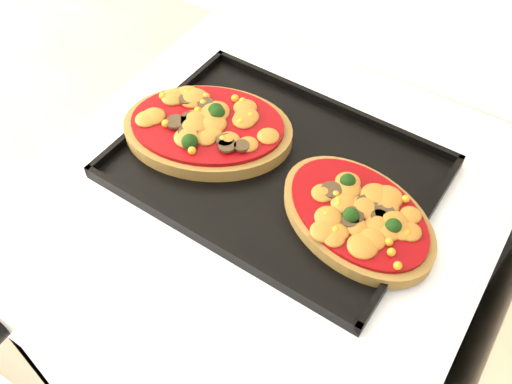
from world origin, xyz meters
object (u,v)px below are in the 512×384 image
Objects in this scene: baking_tray at (276,167)px; pizza_left at (208,127)px; pizza_right at (358,215)px; stove at (262,333)px.

pizza_left is at bearing -178.04° from baking_tray.
pizza_left reaches higher than pizza_right.
baking_tray is 0.13m from pizza_right.
pizza_right is at bearing -8.81° from baking_tray.
stove is at bearing -178.90° from pizza_right.
baking_tray is 0.11m from pizza_left.
pizza_left is (-0.11, 0.02, 0.48)m from stove.
pizza_right reaches higher than baking_tray.
stove is at bearing -12.46° from pizza_left.
baking_tray is at bearing 0.67° from pizza_left.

